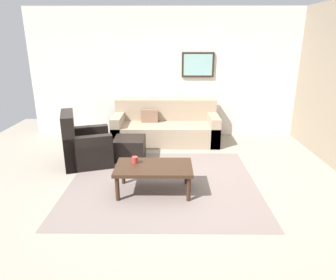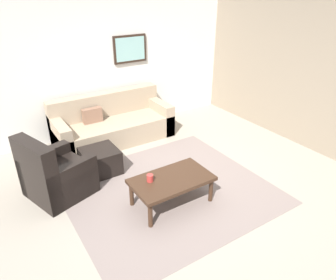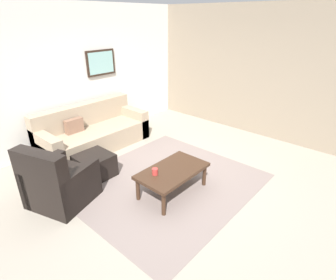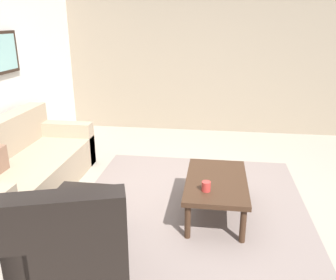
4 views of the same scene
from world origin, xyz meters
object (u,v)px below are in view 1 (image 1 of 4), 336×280
Objects in this scene: couch_main at (166,128)px; armchair_leather at (84,147)px; ottoman at (130,148)px; framed_artwork at (198,65)px; coffee_table at (154,169)px; cup at (135,160)px.

couch_main is 2.22× the size of armchair_leather.
ottoman is at bearing 17.81° from armchair_leather.
framed_artwork reaches higher than ottoman.
framed_artwork is at bearing 38.82° from armchair_leather.
armchair_leather is at bearing 141.18° from coffee_table.
ottoman is 5.71× the size of cup.
couch_main is at bearing 41.94° from armchair_leather.
framed_artwork is (2.15, 1.73, 1.30)m from armchair_leather.
couch_main is 1.55m from framed_artwork.
armchair_leather is 1.80× the size of ottoman.
cup reaches higher than ottoman.
ottoman is 0.80× the size of framed_artwork.
couch_main is at bearing 57.84° from ottoman.
ottoman is 1.26m from cup.
cup is at bearing 160.29° from coffee_table.
coffee_table is at bearing -38.82° from armchair_leather.
armchair_leather is 1.68m from coffee_table.
couch_main reaches higher than coffee_table.
couch_main reaches higher than cup.
couch_main reaches higher than ottoman.
coffee_table is 3.16m from framed_artwork.
coffee_table is (-0.13, -2.35, 0.06)m from couch_main.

